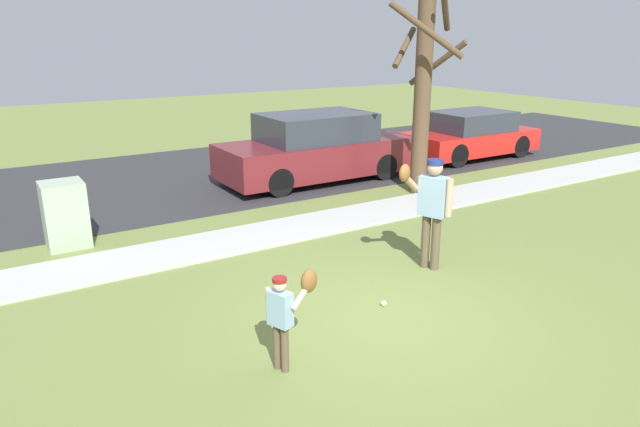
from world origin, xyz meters
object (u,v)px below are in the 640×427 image
object	(u,v)px
person_child	(287,307)
utility_cabinet	(65,215)
baseball	(384,304)
parked_suv_maroon	(316,149)
street_tree_near	(423,88)
parked_hatchback_red	(470,135)
person_adult	(431,202)

from	to	relation	value
person_child	utility_cabinet	world-z (taller)	utility_cabinet
baseball	parked_suv_maroon	world-z (taller)	parked_suv_maroon
baseball	parked_suv_maroon	bearing A→B (deg)	66.00
person_child	utility_cabinet	xyz separation A→B (m)	(-1.36, 5.24, -0.16)
street_tree_near	parked_hatchback_red	xyz separation A→B (m)	(3.78, 2.10, -1.68)
baseball	parked_hatchback_red	xyz separation A→B (m)	(7.97, 6.21, 0.62)
parked_suv_maroon	baseball	bearing A→B (deg)	-114.00
person_adult	utility_cabinet	xyz separation A→B (m)	(-4.51, 3.97, -0.51)
person_child	parked_hatchback_red	distance (m)	11.90
parked_hatchback_red	street_tree_near	bearing A→B (deg)	-150.91
parked_hatchback_red	utility_cabinet	bearing A→B (deg)	-171.93
person_child	baseball	bearing A→B (deg)	-2.28
person_adult	person_child	size ratio (longest dim) A/B	1.53
street_tree_near	parked_suv_maroon	xyz separation A→B (m)	(-1.40, 2.16, -1.54)
utility_cabinet	parked_suv_maroon	xyz separation A→B (m)	(5.94, 1.63, 0.23)
person_adult	utility_cabinet	size ratio (longest dim) A/B	1.52
person_adult	baseball	bearing A→B (deg)	4.80
person_adult	parked_suv_maroon	size ratio (longest dim) A/B	0.36
utility_cabinet	parked_suv_maroon	distance (m)	6.16
utility_cabinet	person_child	bearing A→B (deg)	-75.41
baseball	parked_hatchback_red	world-z (taller)	parked_hatchback_red
utility_cabinet	street_tree_near	bearing A→B (deg)	-4.11
person_child	baseball	size ratio (longest dim) A/B	15.01
person_child	street_tree_near	world-z (taller)	street_tree_near
street_tree_near	parked_suv_maroon	distance (m)	3.00
person_adult	person_child	xyz separation A→B (m)	(-3.15, -1.27, -0.34)
person_adult	parked_hatchback_red	world-z (taller)	person_adult
parked_suv_maroon	utility_cabinet	bearing A→B (deg)	-164.66
utility_cabinet	parked_suv_maroon	world-z (taller)	parked_suv_maroon
person_child	street_tree_near	xyz separation A→B (m)	(5.98, 4.72, 1.61)
utility_cabinet	parked_hatchback_red	distance (m)	11.23
street_tree_near	parked_hatchback_red	world-z (taller)	street_tree_near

